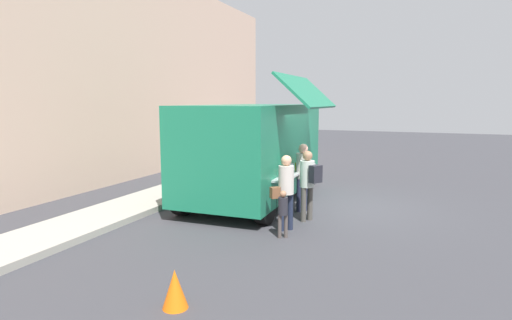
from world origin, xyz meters
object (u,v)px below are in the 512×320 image
at_px(trash_bin, 236,163).
at_px(customer_rear_waiting, 285,186).
at_px(customer_front_ordering, 303,171).
at_px(child_near_queue, 283,210).
at_px(food_truck_main, 255,149).
at_px(traffic_cone_orange, 175,289).
at_px(customer_mid_with_backpack, 308,179).

xyz_separation_m(trash_bin, customer_rear_waiting, (-6.09, -4.03, 0.57)).
bearing_deg(customer_rear_waiting, customer_front_ordering, -44.01).
bearing_deg(child_near_queue, food_truck_main, -0.38).
distance_m(trash_bin, customer_rear_waiting, 7.33).
bearing_deg(food_truck_main, trash_bin, 30.38).
distance_m(traffic_cone_orange, customer_rear_waiting, 4.00).
xyz_separation_m(food_truck_main, customer_front_ordering, (-0.63, -1.61, -0.45)).
bearing_deg(customer_rear_waiting, customer_mid_with_backpack, -64.74).
bearing_deg(customer_mid_with_backpack, customer_rear_waiting, 101.13).
relative_size(traffic_cone_orange, trash_bin, 0.64).
relative_size(customer_mid_with_backpack, child_near_queue, 1.67).
relative_size(customer_front_ordering, customer_rear_waiting, 1.05).
relative_size(food_truck_main, child_near_queue, 5.60).
relative_size(customer_rear_waiting, child_near_queue, 1.67).
distance_m(customer_mid_with_backpack, child_near_queue, 1.47).
bearing_deg(customer_front_ordering, customer_mid_with_backpack, 146.74).
xyz_separation_m(customer_mid_with_backpack, customer_rear_waiting, (-0.88, 0.28, -0.04)).
relative_size(traffic_cone_orange, customer_rear_waiting, 0.33).
bearing_deg(food_truck_main, traffic_cone_orange, -168.71).
xyz_separation_m(traffic_cone_orange, customer_rear_waiting, (3.92, -0.29, 0.72)).
height_order(traffic_cone_orange, trash_bin, trash_bin).
bearing_deg(customer_front_ordering, food_truck_main, 11.35).
xyz_separation_m(food_truck_main, traffic_cone_orange, (-6.27, -1.42, -1.23)).
relative_size(customer_mid_with_backpack, customer_rear_waiting, 1.00).
xyz_separation_m(food_truck_main, child_near_queue, (-2.86, -1.83, -0.90)).
height_order(traffic_cone_orange, customer_rear_waiting, customer_rear_waiting).
xyz_separation_m(customer_mid_with_backpack, child_near_queue, (-1.39, 0.16, -0.43)).
bearing_deg(trash_bin, customer_rear_waiting, -146.51).
height_order(food_truck_main, customer_front_ordering, food_truck_main).
distance_m(customer_rear_waiting, child_near_queue, 0.66).
relative_size(trash_bin, customer_front_ordering, 0.49).
bearing_deg(food_truck_main, child_near_queue, -148.88).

